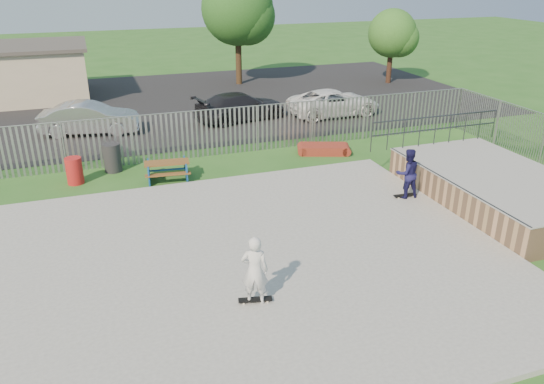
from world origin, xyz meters
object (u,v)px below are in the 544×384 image
object	(u,v)px
picnic_table	(167,170)
trash_bin_grey	(112,158)
tree_mid	(237,9)
skater_navy	(407,173)
funbox	(324,149)
tree_right	(392,33)
car_dark	(240,106)
trash_bin_red	(74,171)
skater_white	(255,270)
car_white	(334,103)
car_silver	(90,118)

from	to	relation	value
picnic_table	trash_bin_grey	xyz separation A→B (m)	(-1.88, 1.57, 0.20)
tree_mid	skater_navy	world-z (taller)	tree_mid
funbox	tree_mid	xyz separation A→B (m)	(0.59, 15.23, 4.67)
trash_bin_grey	tree_right	size ratio (longest dim) A/B	0.23
funbox	car_dark	bearing A→B (deg)	126.30
picnic_table	trash_bin_red	world-z (taller)	trash_bin_red
funbox	skater_navy	size ratio (longest dim) A/B	1.21
car_dark	trash_bin_grey	bearing A→B (deg)	116.54
picnic_table	skater_white	bearing A→B (deg)	-79.51
car_white	tree_mid	bearing A→B (deg)	12.33
car_white	skater_white	distance (m)	17.85
trash_bin_red	car_silver	bearing A→B (deg)	83.19
funbox	skater_white	world-z (taller)	skater_white
trash_bin_grey	car_dark	size ratio (longest dim) A/B	0.23
trash_bin_grey	car_dark	distance (m)	8.80
funbox	skater_white	distance (m)	11.53
funbox	trash_bin_red	distance (m)	10.11
trash_bin_grey	tree_mid	world-z (taller)	tree_mid
tree_right	skater_navy	distance (m)	20.38
car_white	skater_white	world-z (taller)	skater_white
tree_mid	funbox	bearing A→B (deg)	-92.21
funbox	car_dark	xyz separation A→B (m)	(-1.89, 6.32, 0.54)
tree_mid	skater_navy	size ratio (longest dim) A/B	4.19
tree_right	skater_navy	size ratio (longest dim) A/B	2.85
trash_bin_red	trash_bin_grey	distance (m)	1.65
picnic_table	car_white	distance (m)	11.79
tree_right	skater_white	bearing A→B (deg)	-127.09
skater_navy	skater_white	world-z (taller)	same
car_silver	tree_mid	bearing A→B (deg)	-37.10
trash_bin_red	car_white	bearing A→B (deg)	23.22
trash_bin_red	skater_navy	size ratio (longest dim) A/B	0.58
tree_right	skater_white	xyz separation A→B (m)	(-16.55, -21.89, -2.28)
picnic_table	skater_navy	xyz separation A→B (m)	(7.36, -4.69, 0.66)
car_silver	picnic_table	bearing A→B (deg)	-149.62
funbox	picnic_table	bearing A→B (deg)	-153.45
trash_bin_red	car_white	distance (m)	14.36
skater_navy	skater_white	xyz separation A→B (m)	(-6.71, -4.19, 0.00)
trash_bin_grey	car_silver	distance (m)	5.58
skater_navy	funbox	bearing A→B (deg)	-80.80
skater_navy	car_white	bearing A→B (deg)	-99.42
car_silver	car_dark	bearing A→B (deg)	-78.84
picnic_table	funbox	xyz separation A→B (m)	(6.82, 0.82, -0.17)
car_white	funbox	bearing A→B (deg)	148.61
trash_bin_grey	tree_mid	xyz separation A→B (m)	(9.28, 14.49, 4.30)
funbox	trash_bin_red	xyz separation A→B (m)	(-10.10, -0.11, 0.31)
tree_mid	tree_right	world-z (taller)	tree_mid
trash_bin_grey	car_silver	xyz separation A→B (m)	(-0.64, 5.54, 0.21)
picnic_table	tree_mid	distance (m)	18.25
car_silver	skater_navy	bearing A→B (deg)	-129.21
car_dark	tree_right	size ratio (longest dim) A/B	0.99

